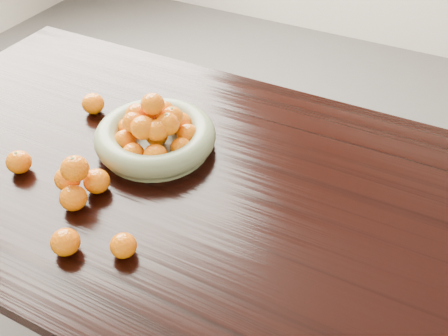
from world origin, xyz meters
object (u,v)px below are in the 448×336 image
at_px(fruit_bowl, 155,134).
at_px(loose_orange_0, 19,162).
at_px(dining_table, 217,210).
at_px(orange_pyramid, 78,181).

distance_m(fruit_bowl, loose_orange_0, 0.35).
bearing_deg(dining_table, orange_pyramid, -146.22).
height_order(fruit_bowl, loose_orange_0, fruit_bowl).
distance_m(fruit_bowl, orange_pyramid, 0.25).
relative_size(orange_pyramid, loose_orange_0, 2.15).
bearing_deg(orange_pyramid, loose_orange_0, 179.66).
bearing_deg(orange_pyramid, fruit_bowl, 76.11).
height_order(dining_table, orange_pyramid, orange_pyramid).
relative_size(dining_table, orange_pyramid, 14.81).
bearing_deg(orange_pyramid, dining_table, 33.78).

